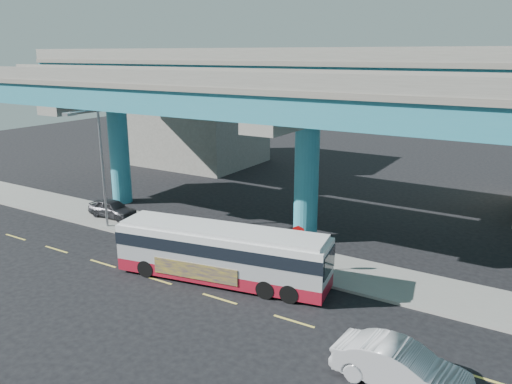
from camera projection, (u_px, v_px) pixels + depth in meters
The scene contains 10 objects.
ground at pixel (223, 296), 24.15m from camera, with size 120.00×120.00×0.00m, color black.
sidewalk at pixel (278, 257), 28.65m from camera, with size 70.00×4.00×0.15m, color gray.
lane_markings at pixel (220, 299), 23.90m from camera, with size 58.00×0.12×0.01m.
viaduct at pixel (310, 93), 29.19m from camera, with size 52.00×12.40×11.70m.
building_concrete at pixel (198, 121), 52.71m from camera, with size 12.00×10.00×9.00m, color gray.
transit_bus at pixel (222, 252), 25.47m from camera, with size 11.44×4.34×2.88m.
sedan at pixel (401, 367), 17.43m from camera, with size 4.88×1.95×1.58m, color #B7B8BC.
parked_car at pixel (113, 209), 35.20m from camera, with size 3.76×1.59×1.27m, color #2A2A2E.
street_lamp at pixel (94, 152), 31.71m from camera, with size 0.50×2.59×7.98m.
stop_sign at pixel (298, 239), 26.10m from camera, with size 0.75×0.22×2.56m.
Camera 1 is at (12.76, -17.88, 11.36)m, focal length 35.00 mm.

